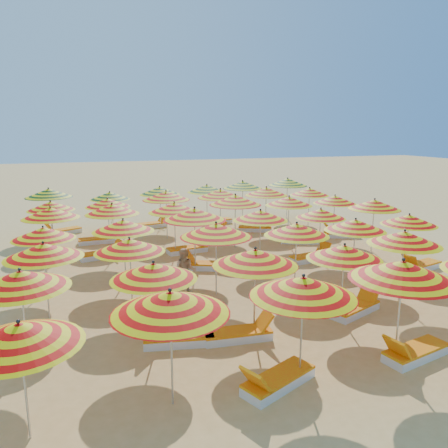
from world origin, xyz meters
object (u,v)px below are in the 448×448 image
at_px(lounger_16, 256,228).
at_px(lounger_17, 63,231).
at_px(umbrella_38, 160,191).
at_px(umbrella_6, 20,280).
at_px(umbrella_29, 335,200).
at_px(umbrella_1, 170,303).
at_px(umbrella_33, 220,194).
at_px(lounger_18, 151,225).
at_px(umbrella_19, 123,226).
at_px(umbrella_28, 289,201).
at_px(lounger_8, 208,265).
at_px(lounger_13, 341,234).
at_px(lounger_3, 177,338).
at_px(umbrella_39, 207,189).
at_px(umbrella_8, 255,257).
at_px(umbrella_13, 130,245).
at_px(umbrella_27, 235,200).
at_px(umbrella_32, 166,196).
at_px(umbrella_0, 19,334).
at_px(umbrella_34, 266,191).
at_px(lounger_19, 216,221).
at_px(umbrella_35, 309,192).
at_px(umbrella_21, 260,215).
at_px(umbrella_26, 174,208).
at_px(umbrella_22, 321,214).
at_px(lounger_4, 239,334).
at_px(lounger_10, 102,254).
at_px(lounger_9, 311,257).
at_px(umbrella_18, 43,233).
at_px(umbrella_41, 288,182).
at_px(umbrella_23, 374,204).
at_px(umbrella_24, 51,213).
at_px(lounger_1, 415,352).
at_px(umbrella_31, 108,203).
at_px(umbrella_30, 51,206).
at_px(umbrella_20, 195,214).
at_px(umbrella_14, 216,230).
at_px(lounger_11, 188,249).
at_px(umbrella_40, 243,185).
at_px(umbrella_2, 303,287).
at_px(lounger_7, 421,266).
at_px(lounger_15, 210,232).
at_px(umbrella_9, 344,252).
at_px(beachgoer_b, 185,271).
at_px(umbrella_37, 110,196).
at_px(umbrella_7, 154,271).
at_px(umbrella_17, 409,220).
at_px(lounger_12, 298,240).
at_px(umbrella_10, 404,238).

xyz_separation_m(lounger_16, lounger_17, (-9.50, 2.55, 0.00)).
bearing_deg(umbrella_38, umbrella_6, -112.96).
bearing_deg(umbrella_29, umbrella_1, -134.35).
bearing_deg(umbrella_33, lounger_18, 135.81).
bearing_deg(umbrella_29, umbrella_19, -163.75).
relative_size(umbrella_28, lounger_8, 1.40).
distance_m(umbrella_1, lounger_13, 15.08).
bearing_deg(lounger_3, umbrella_39, -98.59).
bearing_deg(umbrella_8, umbrella_38, 89.78).
height_order(umbrella_13, umbrella_19, umbrella_19).
height_order(umbrella_27, umbrella_32, umbrella_27).
height_order(umbrella_0, umbrella_34, umbrella_34).
bearing_deg(lounger_19, lounger_16, 108.88).
bearing_deg(umbrella_35, umbrella_28, -133.56).
relative_size(umbrella_21, umbrella_26, 0.97).
height_order(umbrella_1, lounger_13, umbrella_1).
height_order(umbrella_22, umbrella_29, umbrella_29).
relative_size(lounger_4, lounger_10, 0.98).
xyz_separation_m(lounger_8, lounger_18, (-0.84, 7.90, 0.00)).
distance_m(umbrella_35, lounger_9, 6.50).
height_order(umbrella_18, umbrella_41, umbrella_41).
bearing_deg(umbrella_23, umbrella_24, 169.17).
bearing_deg(lounger_17, lounger_4, 83.79).
xyz_separation_m(umbrella_38, lounger_16, (4.52, -2.47, -1.85)).
xyz_separation_m(lounger_1, lounger_4, (-3.50, 2.17, 0.00)).
distance_m(umbrella_13, umbrella_31, 7.95).
distance_m(umbrella_22, lounger_9, 1.79).
distance_m(umbrella_30, umbrella_32, 5.13).
height_order(umbrella_20, lounger_3, umbrella_20).
bearing_deg(umbrella_14, umbrella_33, 70.73).
bearing_deg(lounger_1, umbrella_13, -53.32).
xyz_separation_m(umbrella_6, umbrella_35, (13.02, 10.39, -0.04)).
bearing_deg(umbrella_39, lounger_11, -114.66).
relative_size(umbrella_18, umbrella_40, 1.11).
height_order(umbrella_2, lounger_7, umbrella_2).
bearing_deg(lounger_15, umbrella_22, -63.96).
height_order(umbrella_9, beachgoer_b, umbrella_9).
height_order(umbrella_27, lounger_10, umbrella_27).
bearing_deg(umbrella_37, umbrella_7, -90.01).
height_order(umbrella_8, umbrella_39, umbrella_8).
bearing_deg(umbrella_40, umbrella_21, -106.47).
bearing_deg(umbrella_20, umbrella_17, -17.09).
height_order(umbrella_26, lounger_12, umbrella_26).
relative_size(umbrella_10, umbrella_33, 0.91).
bearing_deg(umbrella_27, umbrella_9, -88.50).
xyz_separation_m(umbrella_17, umbrella_26, (-7.80, 4.69, 0.12)).
bearing_deg(umbrella_14, umbrella_26, 92.91).
height_order(umbrella_32, lounger_12, umbrella_32).
relative_size(umbrella_22, umbrella_24, 0.80).
height_order(umbrella_13, lounger_11, umbrella_13).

